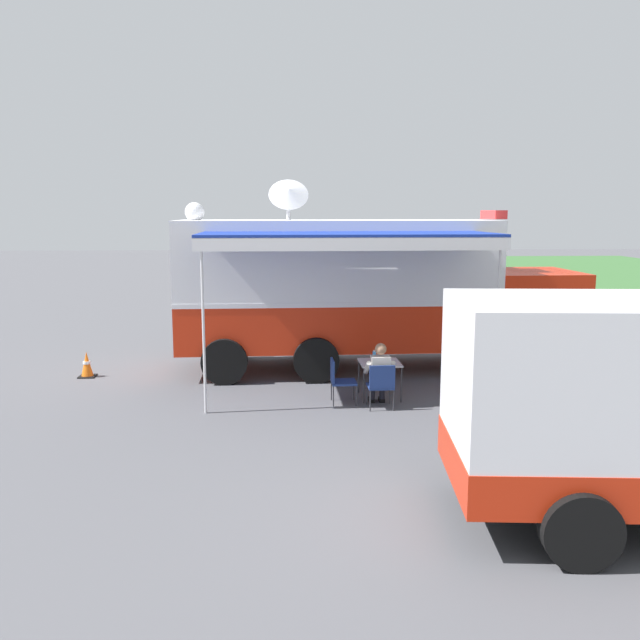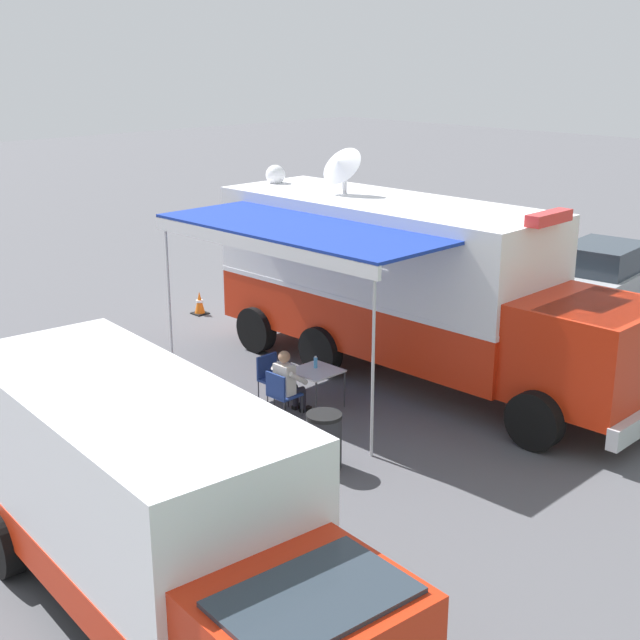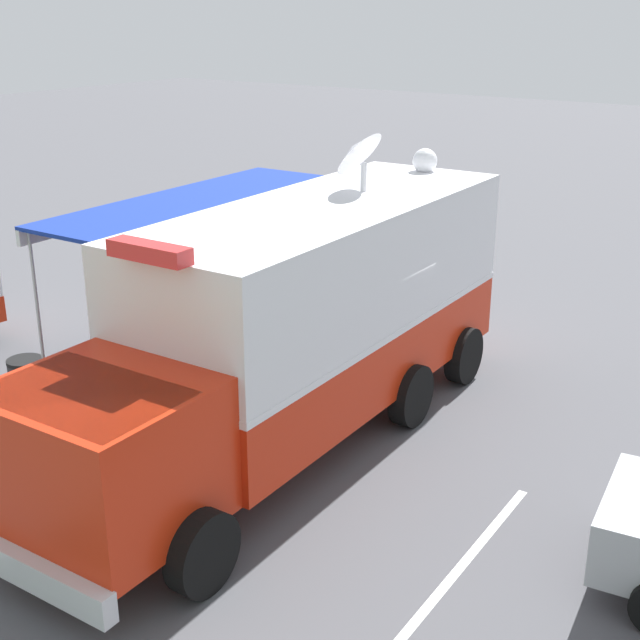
% 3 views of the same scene
% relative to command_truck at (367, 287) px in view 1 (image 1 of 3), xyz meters
% --- Properties ---
extents(ground_plane, '(100.00, 100.00, 0.00)m').
position_rel_command_truck_xyz_m(ground_plane, '(-0.02, -0.75, -1.94)').
color(ground_plane, '#515156').
extents(lot_stripe, '(0.22, 4.80, 0.01)m').
position_rel_command_truck_xyz_m(lot_stripe, '(-3.58, 2.00, -1.94)').
color(lot_stripe, silver).
rests_on(lot_stripe, ground).
extents(command_truck, '(5.02, 9.54, 4.53)m').
position_rel_command_truck_xyz_m(command_truck, '(0.00, 0.00, 0.00)').
color(command_truck, red).
rests_on(command_truck, ground).
extents(folding_table, '(0.82, 0.82, 0.73)m').
position_rel_command_truck_xyz_m(folding_table, '(2.52, -0.05, -1.27)').
color(folding_table, silver).
rests_on(folding_table, ground).
extents(water_bottle, '(0.07, 0.07, 0.22)m').
position_rel_command_truck_xyz_m(water_bottle, '(2.44, -0.15, -1.11)').
color(water_bottle, '#4C99D8').
rests_on(water_bottle, folding_table).
extents(folding_chair_at_table, '(0.49, 0.49, 0.87)m').
position_rel_command_truck_xyz_m(folding_chair_at_table, '(3.32, -0.13, -1.43)').
color(folding_chair_at_table, navy).
rests_on(folding_chair_at_table, ground).
extents(folding_chair_beside_table, '(0.49, 0.49, 0.87)m').
position_rel_command_truck_xyz_m(folding_chair_beside_table, '(2.88, -0.90, -1.43)').
color(folding_chair_beside_table, navy).
rests_on(folding_chair_beside_table, ground).
extents(seated_responder, '(0.67, 0.56, 1.25)m').
position_rel_command_truck_xyz_m(seated_responder, '(3.13, -0.13, -1.29)').
color(seated_responder, silver).
rests_on(seated_responder, ground).
extents(trash_bin, '(0.57, 0.57, 0.91)m').
position_rel_command_truck_xyz_m(trash_bin, '(4.11, 1.80, -1.49)').
color(trash_bin, '#2D2D33').
rests_on(trash_bin, ground).
extents(traffic_cone, '(0.36, 0.36, 0.58)m').
position_rel_command_truck_xyz_m(traffic_cone, '(0.50, -6.40, -1.66)').
color(traffic_cone, black).
rests_on(traffic_cone, ground).
extents(car_behind_truck, '(4.28, 2.17, 1.76)m').
position_rel_command_truck_xyz_m(car_behind_truck, '(-7.90, 4.18, -1.06)').
color(car_behind_truck, '#2D2D33').
rests_on(car_behind_truck, ground).
extents(car_far_corner, '(4.38, 2.38, 1.76)m').
position_rel_command_truck_xyz_m(car_far_corner, '(-6.94, 0.45, -1.06)').
color(car_far_corner, '#B2B5BA').
rests_on(car_far_corner, ground).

